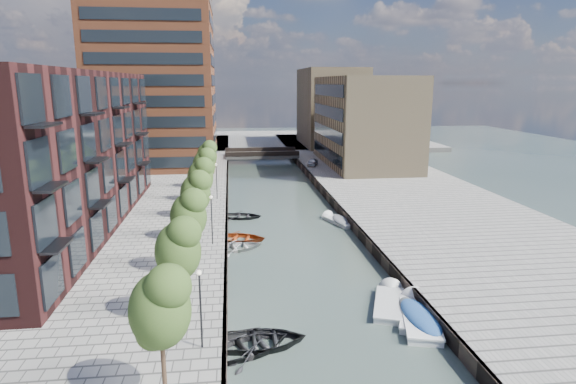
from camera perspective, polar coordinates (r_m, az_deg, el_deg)
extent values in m
plane|color=#38473F|center=(56.31, -1.01, -1.61)|extent=(300.00, 300.00, 0.00)
cube|color=gray|center=(59.91, 14.39, -0.64)|extent=(20.00, 140.00, 1.00)
cube|color=#332823|center=(55.91, -7.25, -1.29)|extent=(0.25, 140.00, 1.00)
cube|color=#332823|center=(57.11, 5.09, -0.94)|extent=(0.25, 140.00, 1.00)
cube|color=gray|center=(115.19, -4.08, 6.02)|extent=(80.00, 40.00, 1.00)
cube|color=black|center=(46.95, -24.82, 4.27)|extent=(8.00, 38.00, 14.00)
cube|color=brown|center=(80.11, -15.55, 13.76)|extent=(18.00, 18.00, 30.00)
cube|color=#907A58|center=(79.46, 8.98, 8.30)|extent=(12.00, 25.00, 14.00)
cube|color=#907A58|center=(104.62, 5.11, 9.99)|extent=(12.00, 20.00, 16.00)
cube|color=gray|center=(87.36, -3.17, 4.41)|extent=(13.00, 6.00, 0.60)
cube|color=#332823|center=(84.51, -3.05, 4.53)|extent=(13.00, 0.40, 0.80)
cube|color=#332823|center=(90.05, -3.29, 5.04)|extent=(13.00, 0.40, 0.80)
cylinder|color=#382619|center=(21.73, -14.52, -19.29)|extent=(0.20, 0.20, 3.20)
ellipsoid|color=#304D1C|center=(20.43, -14.95, -12.78)|extent=(2.50, 2.50, 3.25)
cylinder|color=#382619|center=(27.87, -12.65, -11.68)|extent=(0.20, 0.20, 3.20)
ellipsoid|color=#304D1C|center=(26.87, -12.93, -6.37)|extent=(2.50, 2.50, 3.25)
cylinder|color=#382619|center=(34.34, -11.52, -6.86)|extent=(0.20, 0.20, 3.20)
ellipsoid|color=#304D1C|center=(33.54, -11.73, -2.47)|extent=(2.50, 2.50, 3.25)
cylinder|color=#382619|center=(40.99, -10.77, -3.59)|extent=(0.20, 0.20, 3.20)
ellipsoid|color=#304D1C|center=(40.32, -10.93, 0.13)|extent=(2.50, 2.50, 3.25)
cylinder|color=#382619|center=(47.73, -10.23, -1.24)|extent=(0.20, 0.20, 3.20)
ellipsoid|color=#304D1C|center=(47.16, -10.36, 1.98)|extent=(2.50, 2.50, 3.25)
cylinder|color=#382619|center=(54.55, -9.83, 0.53)|extent=(0.20, 0.20, 3.20)
ellipsoid|color=#304D1C|center=(54.04, -9.94, 3.36)|extent=(2.50, 2.50, 3.25)
cylinder|color=#382619|center=(61.40, -9.52, 1.91)|extent=(0.20, 0.20, 3.20)
ellipsoid|color=#304D1C|center=(60.95, -9.61, 4.43)|extent=(2.50, 2.50, 3.25)
cylinder|color=black|center=(24.88, -10.31, -13.66)|extent=(0.10, 0.10, 4.00)
sphere|color=#FFF2CC|center=(24.07, -10.50, -9.38)|extent=(0.24, 0.24, 0.24)
cylinder|color=black|center=(39.84, -9.02, -3.40)|extent=(0.10, 0.10, 4.00)
sphere|color=#FFF2CC|center=(39.34, -9.12, -0.60)|extent=(0.24, 0.24, 0.24)
cylinder|color=black|center=(55.39, -8.46, 1.19)|extent=(0.10, 0.10, 4.00)
sphere|color=#FFF2CC|center=(55.03, -8.52, 3.23)|extent=(0.24, 0.24, 0.24)
imported|color=black|center=(27.58, -3.31, -17.73)|extent=(5.24, 3.82, 1.06)
imported|color=black|center=(27.14, -4.50, -18.29)|extent=(5.65, 4.98, 0.97)
imported|color=#90330F|center=(44.08, -5.92, -5.80)|extent=(5.60, 4.52, 1.03)
imported|color=beige|center=(41.91, -5.99, -6.80)|extent=(5.07, 4.18, 0.91)
imported|color=black|center=(51.35, -5.61, -3.09)|extent=(4.88, 3.89, 0.91)
cube|color=silver|center=(31.22, 14.88, -14.21)|extent=(3.30, 4.77, 0.63)
cube|color=silver|center=(31.06, 14.92, -13.65)|extent=(3.41, 4.89, 0.10)
cone|color=silver|center=(33.22, 15.02, -12.41)|extent=(1.87, 1.46, 1.66)
ellipsoid|color=#515458|center=(31.04, 14.93, -13.57)|extent=(3.05, 4.38, 0.55)
cube|color=silver|center=(32.10, 11.89, -13.25)|extent=(3.18, 4.91, 0.65)
cube|color=silver|center=(31.95, 11.92, -12.69)|extent=(3.29, 5.03, 0.10)
cone|color=silver|center=(34.17, 12.01, -11.50)|extent=(1.91, 1.43, 1.70)
cube|color=white|center=(30.64, 15.38, -14.77)|extent=(3.19, 5.50, 0.73)
cube|color=white|center=(30.46, 15.42, -14.11)|extent=(3.30, 5.63, 0.11)
cone|color=white|center=(32.92, 14.83, -12.61)|extent=(2.11, 1.47, 1.91)
ellipsoid|color=#21509A|center=(30.44, 15.43, -14.02)|extent=(2.96, 5.03, 0.63)
cube|color=silver|center=(49.46, 6.20, -3.68)|extent=(2.83, 4.29, 0.57)
cube|color=silver|center=(49.37, 6.21, -3.34)|extent=(2.92, 4.40, 0.09)
cone|color=silver|center=(51.05, 4.94, -3.07)|extent=(1.67, 1.27, 1.49)
ellipsoid|color=slate|center=(49.36, 6.21, -3.29)|extent=(2.62, 3.93, 0.49)
imported|color=silver|center=(77.51, 2.93, 3.55)|extent=(2.46, 3.68, 1.16)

